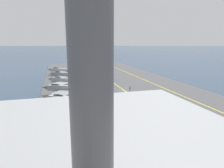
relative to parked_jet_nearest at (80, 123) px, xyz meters
name	(u,v)px	position (x,y,z in m)	size (l,w,h in m)	color
ground_plane	(125,92)	(30.08, -18.73, -3.07)	(2000.00, 2000.00, 0.00)	#2D425B
carrier_deck	(125,91)	(30.08, -18.73, -2.87)	(199.27, 54.88, 0.40)	#4C4C4F
deck_stripe_foul_line	(164,88)	(30.08, -33.82, -2.67)	(179.34, 0.36, 0.01)	yellow
deck_stripe_centerline	(125,91)	(30.08, -18.73, -2.67)	(179.34, 0.36, 0.01)	yellow
deck_stripe_edge_line	(81,94)	(30.08, -3.64, -2.67)	(179.34, 0.36, 0.01)	yellow
parked_jet_nearest	(80,123)	(0.00, 0.00, 0.00)	(12.97, 15.05, 6.83)	#93999E
parked_jet_second	(74,101)	(14.01, -0.13, -0.05)	(14.24, 16.04, 6.68)	#9EA3A8
parked_jet_third	(68,88)	(29.30, 0.26, -0.33)	(13.80, 16.50, 6.28)	gray
parked_jet_fourth	(67,80)	(42.40, -0.12, -0.24)	(13.29, 15.33, 6.45)	#93999E
parked_jet_fifth	(66,75)	(56.95, -0.26, -0.35)	(13.63, 15.63, 5.91)	gray
parked_jet_sixth	(63,70)	(70.80, 0.36, -0.14)	(12.54, 16.14, 6.04)	#A8AAAF
crew_brown_vest	(130,88)	(30.50, -20.70, -1.76)	(0.46, 0.44, 1.66)	#383328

